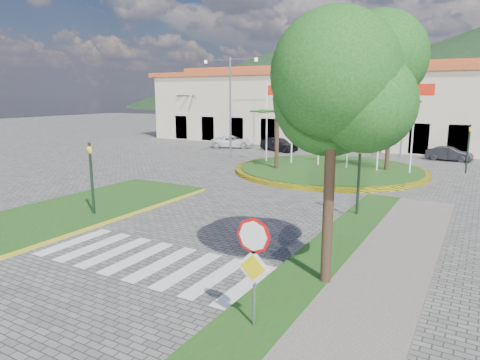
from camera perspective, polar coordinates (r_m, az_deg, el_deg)
The scene contains 21 objects.
ground at distance 11.71m, azimuth -26.00°, elevation -15.98°, with size 160.00×160.00×0.00m, color #575552.
sidewalk_right at distance 9.59m, azimuth 8.09°, elevation -20.78°, with size 4.00×28.00×0.15m, color gray.
verge_right at distance 10.01m, azimuth 1.34°, elevation -19.05°, with size 1.60×28.00×0.18m, color #1E4814.
median_left at distance 19.93m, azimuth -22.41°, elevation -4.21°, with size 5.00×14.00×0.18m, color #1E4814.
crosswalk at distance 14.07m, azimuth -12.28°, elevation -10.37°, with size 8.00×3.00×0.01m, color silver.
roundabout_island at distance 29.41m, azimuth 11.84°, elevation 1.41°, with size 12.70×12.70×6.00m.
stop_sign at distance 9.19m, azimuth 1.84°, elevation -10.13°, with size 0.80×0.11×2.65m.
deciduous_tree at distance 11.12m, azimuth 12.30°, elevation 11.22°, with size 3.60×3.60×6.80m.
traffic_light_left at distance 18.85m, azimuth -19.21°, elevation 0.94°, with size 0.15×0.18×3.20m.
traffic_light_right at distance 18.41m, azimuth 15.58°, elevation 0.92°, with size 0.15×0.18×3.20m.
traffic_light_far at distance 31.76m, azimuth 28.18°, elevation 4.26°, with size 0.18×0.15×3.20m.
direction_sign_west at distance 38.18m, azimuth 13.43°, elevation 8.67°, with size 1.60×0.14×5.20m.
direction_sign_east at distance 37.06m, azimuth 20.92°, elevation 8.16°, with size 1.60×0.14×5.20m.
street_lamp_centre at distance 36.46m, azimuth 17.64°, elevation 9.85°, with size 4.80×0.16×8.00m.
street_lamp_west at distance 34.59m, azimuth -1.30°, elevation 10.32°, with size 4.80×0.16×8.00m.
building_left at distance 49.25m, azimuth 2.21°, elevation 9.96°, with size 23.32×9.54×8.05m.
hill_far_west at distance 159.10m, azimuth 6.37°, elevation 13.47°, with size 140.00×140.00×22.00m, color black.
hill_near_back at distance 136.93m, azimuth 22.45°, elevation 11.78°, with size 110.00×110.00×16.00m, color black.
white_van at distance 41.72m, azimuth -0.99°, elevation 5.12°, with size 1.92×4.15×1.15m, color silver.
car_dark_a at distance 39.42m, azimuth 5.20°, elevation 4.81°, with size 1.53×3.81×1.30m, color black.
car_dark_b at distance 37.27m, azimuth 26.11°, elevation 3.16°, with size 1.17×3.36×1.11m, color black.
Camera 1 is at (8.91, -5.59, 5.17)m, focal length 32.00 mm.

